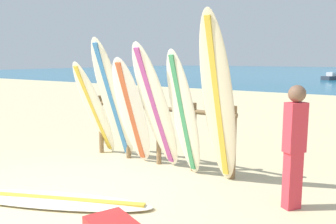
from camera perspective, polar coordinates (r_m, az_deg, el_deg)
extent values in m
plane|color=beige|center=(4.92, -23.02, -14.78)|extent=(120.00, 120.00, 0.00)
cylinder|color=olive|center=(7.26, -10.86, -1.98)|extent=(0.09, 0.09, 1.18)
cylinder|color=olive|center=(6.78, -6.50, -2.62)|extent=(0.09, 0.09, 1.18)
cylinder|color=olive|center=(6.35, -1.50, -3.33)|extent=(0.09, 0.09, 1.18)
cylinder|color=olive|center=(5.97, 4.18, -4.11)|extent=(0.09, 0.09, 1.18)
cylinder|color=olive|center=(5.66, 10.57, -4.93)|extent=(0.09, 0.09, 1.18)
cylinder|color=olive|center=(6.28, -1.52, 0.59)|extent=(2.99, 0.08, 0.08)
ellipsoid|color=white|center=(6.97, -11.85, 0.45)|extent=(0.60, 0.97, 1.87)
cube|color=gold|center=(6.97, -11.85, 0.45)|extent=(0.16, 0.88, 1.73)
ellipsoid|color=silver|center=(6.47, -8.93, 1.76)|extent=(0.56, 0.92, 2.28)
cube|color=#3372B2|center=(6.47, -8.93, 1.76)|extent=(0.10, 0.86, 2.11)
ellipsoid|color=white|center=(6.18, -5.89, -0.08)|extent=(0.62, 0.90, 1.95)
cube|color=#CC5933|center=(6.18, -5.89, -0.08)|extent=(0.17, 0.81, 1.80)
ellipsoid|color=white|center=(5.83, -1.96, 0.60)|extent=(0.66, 1.05, 2.18)
cube|color=#A53F8C|center=(5.83, -1.96, 0.60)|extent=(0.20, 0.93, 2.01)
ellipsoid|color=silver|center=(5.54, 2.57, -0.43)|extent=(0.56, 0.75, 2.06)
cube|color=#388C59|center=(5.54, 2.57, -0.43)|extent=(0.17, 0.66, 1.90)
ellipsoid|color=beige|center=(5.18, 8.15, 1.85)|extent=(0.54, 0.82, 2.60)
cube|color=gold|center=(5.18, 8.15, 1.85)|extent=(0.13, 0.75, 2.39)
ellipsoid|color=silver|center=(5.07, -18.39, -13.41)|extent=(2.79, 1.62, 0.07)
cube|color=gold|center=(5.07, -18.39, -13.41)|extent=(2.40, 1.10, 0.08)
cube|color=#D8333F|center=(4.81, 19.55, -10.43)|extent=(0.23, 0.25, 0.74)
cube|color=#D8333F|center=(4.64, 19.97, -2.38)|extent=(0.28, 0.30, 0.63)
sphere|color=brown|center=(4.58, 20.24, 2.80)|extent=(0.21, 0.21, 0.21)
cube|color=#333842|center=(36.94, 24.99, 5.06)|extent=(1.52, 2.56, 0.35)
cube|color=silver|center=(36.93, 25.02, 5.61)|extent=(0.82, 1.01, 0.36)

